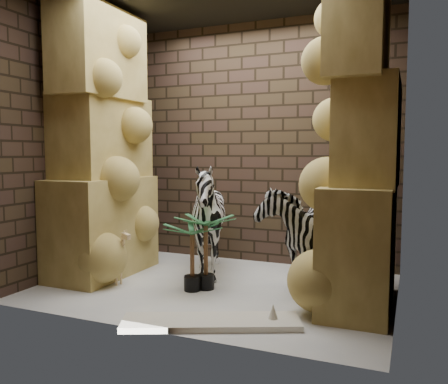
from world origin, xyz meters
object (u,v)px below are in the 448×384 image
at_px(zebra_left, 208,226).
at_px(palm_front, 206,252).
at_px(zebra_right, 300,225).
at_px(surfboard, 211,322).
at_px(giraffe_toy, 114,255).
at_px(palm_back, 192,257).

height_order(zebra_left, palm_front, zebra_left).
bearing_deg(zebra_right, surfboard, -101.52).
distance_m(giraffe_toy, surfboard, 1.61).
bearing_deg(surfboard, palm_front, 93.48).
height_order(zebra_left, palm_back, zebra_left).
distance_m(zebra_left, palm_front, 0.48).
distance_m(zebra_right, palm_front, 1.02).
xyz_separation_m(zebra_right, zebra_left, (-1.00, -0.12, -0.06)).
height_order(zebra_left, surfboard, zebra_left).
bearing_deg(palm_front, giraffe_toy, -168.68).
xyz_separation_m(zebra_right, palm_back, (-0.95, -0.63, -0.29)).
bearing_deg(palm_back, zebra_right, 33.56).
relative_size(zebra_left, surfboard, 0.88).
bearing_deg(palm_front, palm_back, -136.37).
height_order(zebra_right, surfboard, zebra_right).
relative_size(zebra_right, zebra_left, 1.00).
xyz_separation_m(giraffe_toy, palm_front, (0.99, 0.20, 0.08)).
distance_m(giraffe_toy, palm_front, 1.01).
bearing_deg(zebra_right, zebra_left, -169.21).
height_order(giraffe_toy, palm_front, palm_front).
bearing_deg(zebra_right, palm_back, -142.27).
height_order(zebra_right, zebra_left, zebra_right).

